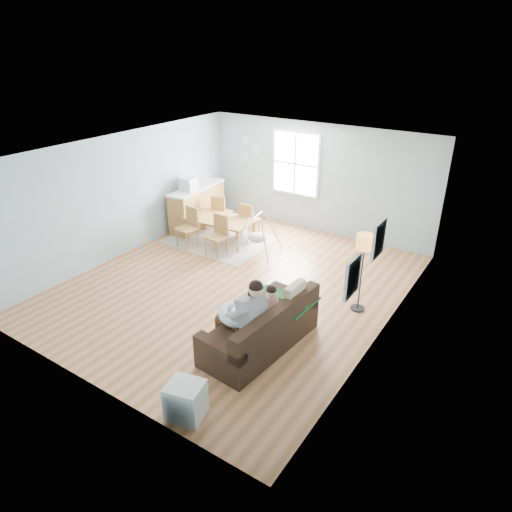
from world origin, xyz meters
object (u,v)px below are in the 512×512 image
Objects in this scene: toddler at (267,302)px; dining_table at (220,230)px; monitor at (188,184)px; chair_sw at (189,224)px; sofa at (263,331)px; father at (244,313)px; floor_lamp at (364,248)px; chair_ne at (248,218)px; chair_se at (218,233)px; baby_swing at (257,237)px; counter at (197,206)px; storage_cube at (185,400)px; chair_nw at (220,210)px.

dining_table is (-3.09, 2.77, -0.42)m from toddler.
chair_sw is at bearing -50.08° from monitor.
father reaches higher than sofa.
floor_lamp is 1.69× the size of chair_ne.
chair_sw is 1.01× the size of chair_se.
chair_se is at bearing -146.51° from baby_swing.
father is 4.34m from chair_sw.
sofa is 3.62m from chair_se.
floor_lamp is 5.19m from monitor.
counter is (-4.19, 3.27, -0.18)m from toddler.
sofa is 5.32m from monitor.
storage_cube is at bearing -60.12° from dining_table.
monitor is at bearing 129.92° from chair_sw.
storage_cube is 1.44× the size of monitor.
chair_nw is at bearing 8.10° from counter.
chair_nw is 0.47× the size of counter.
chair_se is (-2.67, 4.17, 0.27)m from storage_cube.
counter is at bearing -176.43° from chair_ne.
floor_lamp reaches higher than counter.
sofa is at bearing -41.12° from chair_se.
dining_table is 0.77m from chair_sw.
chair_nw is (-3.58, 3.57, 0.22)m from sofa.
monitor is (-0.63, -0.45, 0.70)m from chair_nw.
chair_nw is 0.86m from chair_ne.
storage_cube is at bearing -103.54° from floor_lamp.
floor_lamp reaches higher than chair_se.
father is 5.56m from counter.
dining_table is at bearing 138.16° from toddler.
storage_cube is 0.59× the size of chair_se.
chair_sw is (-3.53, 4.18, 0.28)m from storage_cube.
floor_lamp is at bearing -6.01° from chair_sw.
monitor is (-4.15, 4.92, 0.96)m from storage_cube.
storage_cube is 0.28× the size of counter.
toddler is 3.44m from chair_se.
counter is 0.78m from monitor.
monitor is at bearing 143.41° from sofa.
counter is (-0.67, 1.10, -0.00)m from chair_sw.
storage_cube is at bearing -89.73° from toddler.
sofa is 1.31× the size of dining_table.
chair_ne reaches higher than dining_table.
sofa is 2.36× the size of chair_nw.
chair_se is (-2.72, 2.37, 0.23)m from sofa.
dining_table is 1.41m from monitor.
chair_nw is (0.01, 1.19, -0.02)m from chair_sw.
sofa is 2.29m from floor_lamp.
toddler is 0.57× the size of floor_lamp.
chair_se is at bearing 138.88° from sofa.
monitor is (-1.49, -0.45, 0.73)m from chair_ne.
counter is at bearing -171.90° from chair_nw.
chair_se reaches higher than storage_cube.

